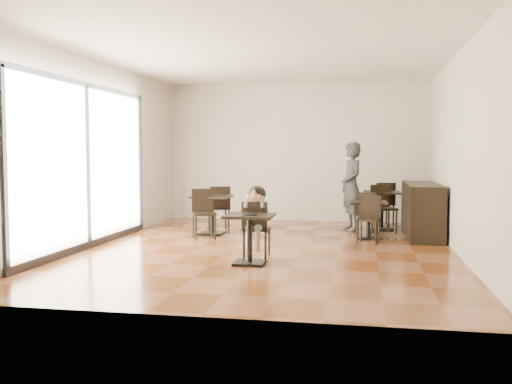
% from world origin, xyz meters
% --- Properties ---
extents(floor, '(6.00, 8.00, 0.01)m').
position_xyz_m(floor, '(0.00, 0.00, 0.00)').
color(floor, brown).
rests_on(floor, ground).
extents(ceiling, '(6.00, 8.00, 0.01)m').
position_xyz_m(ceiling, '(0.00, 0.00, 3.20)').
color(ceiling, silver).
rests_on(ceiling, floor).
extents(wall_back, '(6.00, 0.01, 3.20)m').
position_xyz_m(wall_back, '(0.00, 4.00, 1.60)').
color(wall_back, beige).
rests_on(wall_back, floor).
extents(wall_front, '(6.00, 0.01, 3.20)m').
position_xyz_m(wall_front, '(0.00, -4.00, 1.60)').
color(wall_front, beige).
rests_on(wall_front, floor).
extents(wall_left, '(0.01, 8.00, 3.20)m').
position_xyz_m(wall_left, '(-3.00, 0.00, 1.60)').
color(wall_left, beige).
rests_on(wall_left, floor).
extents(wall_right, '(0.01, 8.00, 3.20)m').
position_xyz_m(wall_right, '(3.00, 0.00, 1.60)').
color(wall_right, beige).
rests_on(wall_right, floor).
extents(storefront_window, '(0.04, 4.50, 2.60)m').
position_xyz_m(storefront_window, '(-2.97, -0.50, 1.40)').
color(storefront_window, white).
rests_on(storefront_window, floor).
extents(child_table, '(0.68, 0.68, 0.72)m').
position_xyz_m(child_table, '(-0.04, -1.36, 0.36)').
color(child_table, black).
rests_on(child_table, floor).
extents(child_chair, '(0.39, 0.39, 0.86)m').
position_xyz_m(child_chair, '(-0.04, -0.81, 0.43)').
color(child_chair, black).
rests_on(child_chair, floor).
extents(child, '(0.39, 0.54, 1.08)m').
position_xyz_m(child, '(-0.04, -0.81, 0.54)').
color(child, slate).
rests_on(child, child_chair).
extents(plate, '(0.24, 0.24, 0.01)m').
position_xyz_m(plate, '(-0.04, -1.46, 0.72)').
color(plate, black).
rests_on(plate, child_table).
extents(pizza_slice, '(0.25, 0.19, 0.06)m').
position_xyz_m(pizza_slice, '(-0.04, -1.00, 0.94)').
color(pizza_slice, '#EEC67E').
rests_on(pizza_slice, child).
extents(adult_patron, '(0.65, 0.77, 1.80)m').
position_xyz_m(adult_patron, '(1.31, 2.52, 0.90)').
color(adult_patron, '#333438').
rests_on(adult_patron, floor).
extents(cafe_table_mid, '(0.77, 0.77, 0.69)m').
position_xyz_m(cafe_table_mid, '(1.64, 1.41, 0.35)').
color(cafe_table_mid, black).
rests_on(cafe_table_mid, floor).
extents(cafe_table_left, '(0.95, 0.95, 0.76)m').
position_xyz_m(cafe_table_left, '(-1.34, 1.41, 0.38)').
color(cafe_table_left, black).
rests_on(cafe_table_left, floor).
extents(cafe_table_back, '(0.97, 0.97, 0.79)m').
position_xyz_m(cafe_table_back, '(1.93, 2.82, 0.39)').
color(cafe_table_back, black).
rests_on(cafe_table_back, floor).
extents(chair_mid_a, '(0.44, 0.44, 0.83)m').
position_xyz_m(chair_mid_a, '(1.64, 1.96, 0.42)').
color(chair_mid_a, black).
rests_on(chair_mid_a, floor).
extents(chair_mid_b, '(0.44, 0.44, 0.83)m').
position_xyz_m(chair_mid_b, '(1.64, 0.86, 0.42)').
color(chair_mid_b, black).
rests_on(chair_mid_b, floor).
extents(chair_left_a, '(0.54, 0.54, 0.91)m').
position_xyz_m(chair_left_a, '(-1.34, 1.96, 0.46)').
color(chair_left_a, black).
rests_on(chair_left_a, floor).
extents(chair_left_b, '(0.54, 0.54, 0.91)m').
position_xyz_m(chair_left_b, '(-1.34, 0.86, 0.46)').
color(chair_left_b, black).
rests_on(chair_left_b, floor).
extents(chair_back_a, '(0.55, 0.55, 0.95)m').
position_xyz_m(chair_back_a, '(1.96, 3.37, 0.47)').
color(chair_back_a, black).
rests_on(chair_back_a, floor).
extents(chair_back_b, '(0.55, 0.55, 0.95)m').
position_xyz_m(chair_back_b, '(1.96, 2.27, 0.47)').
color(chair_back_b, black).
rests_on(chair_back_b, floor).
extents(service_counter, '(0.60, 2.40, 1.00)m').
position_xyz_m(service_counter, '(2.65, 2.00, 0.50)').
color(service_counter, black).
rests_on(service_counter, floor).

